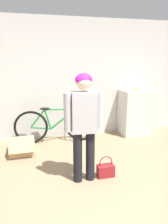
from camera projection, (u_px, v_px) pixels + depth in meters
name	position (u px, v px, depth m)	size (l,w,h in m)	color
ground_plane	(124.00, 211.00, 2.59)	(14.00, 14.00, 0.00)	#937A5B
wall_back	(73.00, 79.00, 4.84)	(8.00, 0.07, 2.60)	silver
side_shelf	(136.00, 112.00, 5.11)	(0.72, 0.52, 1.04)	beige
person	(84.00, 119.00, 3.03)	(0.56, 0.26, 1.57)	black
bicycle	(57.00, 125.00, 4.63)	(1.77, 0.46, 0.78)	black
banana	(135.00, 89.00, 5.03)	(0.29, 0.08, 0.03)	#EAD64C
handbag	(106.00, 170.00, 3.32)	(0.26, 0.14, 0.33)	maroon
cardboard_box	(22.00, 147.00, 4.13)	(0.47, 0.57, 0.35)	tan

